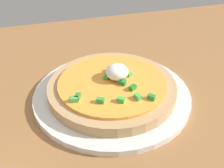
% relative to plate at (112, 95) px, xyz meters
% --- Properties ---
extents(dining_table, '(1.23, 0.87, 0.03)m').
position_rel_plate_xyz_m(dining_table, '(0.07, 0.06, -0.02)').
color(dining_table, '#936238').
rests_on(dining_table, ground).
extents(plate, '(0.29, 0.29, 0.01)m').
position_rel_plate_xyz_m(plate, '(0.00, 0.00, 0.00)').
color(plate, silver).
rests_on(plate, dining_table).
extents(pizza, '(0.23, 0.23, 0.05)m').
position_rel_plate_xyz_m(pizza, '(-0.00, -0.00, 0.02)').
color(pizza, tan).
rests_on(pizza, plate).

